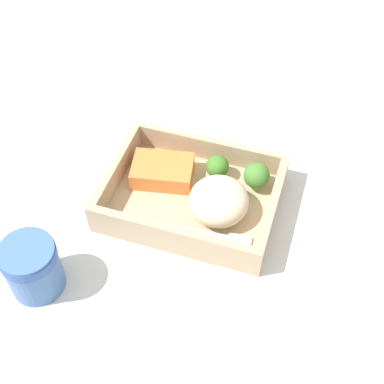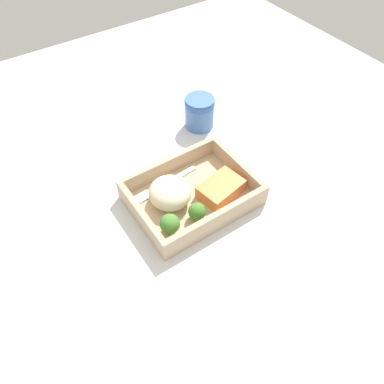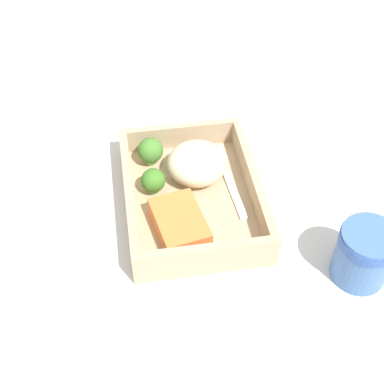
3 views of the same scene
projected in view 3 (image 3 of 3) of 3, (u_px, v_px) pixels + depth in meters
The scene contains 10 objects.
ground_plane at pixel (192, 209), 80.19cm from camera, with size 160.00×160.00×2.00cm, color silver.
takeout_tray at pixel (192, 202), 79.02cm from camera, with size 25.48×19.26×1.20cm, color tan.
tray_rim at pixel (192, 189), 77.10cm from camera, with size 25.48×19.26×4.09cm.
salmon_fillet at pixel (179, 224), 73.42cm from camera, with size 9.27×6.35×2.95cm, color orange.
mashed_potatoes at pixel (197, 163), 79.78cm from camera, with size 8.74×8.95×5.59cm, color beige.
broccoli_floret_1 at pixel (151, 151), 82.00cm from camera, with size 3.97×3.97×4.66cm.
broccoli_floret_2 at pixel (153, 181), 77.99cm from camera, with size 3.61×3.61×4.15cm.
fork at pixel (227, 176), 81.62cm from camera, with size 15.88×2.84×0.44cm.
paper_cup at pixel (365, 252), 67.66cm from camera, with size 7.47×7.47×8.23cm.
receipt_slip at pixel (7, 185), 82.01cm from camera, with size 7.95×15.67×0.24cm, color white.
Camera 3 is at (-52.53, 8.24, 59.07)cm, focal length 50.00 mm.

